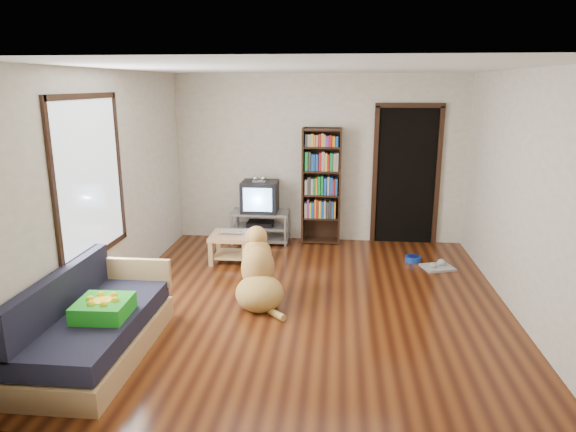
# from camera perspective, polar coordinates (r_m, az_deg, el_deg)

# --- Properties ---
(ground) EXTENTS (5.00, 5.00, 0.00)m
(ground) POSITION_cam_1_polar(r_m,az_deg,el_deg) (6.01, 2.25, -9.51)
(ground) COLOR #5D2A10
(ground) RESTS_ON ground
(ceiling) EXTENTS (5.00, 5.00, 0.00)m
(ceiling) POSITION_cam_1_polar(r_m,az_deg,el_deg) (5.49, 2.52, 16.14)
(ceiling) COLOR white
(ceiling) RESTS_ON ground
(wall_back) EXTENTS (4.50, 0.00, 4.50)m
(wall_back) POSITION_cam_1_polar(r_m,az_deg,el_deg) (8.07, 3.45, 6.32)
(wall_back) COLOR beige
(wall_back) RESTS_ON ground
(wall_front) EXTENTS (4.50, 0.00, 4.50)m
(wall_front) POSITION_cam_1_polar(r_m,az_deg,el_deg) (3.20, -0.33, -6.35)
(wall_front) COLOR beige
(wall_front) RESTS_ON ground
(wall_left) EXTENTS (0.00, 5.00, 5.00)m
(wall_left) POSITION_cam_1_polar(r_m,az_deg,el_deg) (6.16, -19.05, 3.01)
(wall_left) COLOR beige
(wall_left) RESTS_ON ground
(wall_right) EXTENTS (0.00, 5.00, 5.00)m
(wall_right) POSITION_cam_1_polar(r_m,az_deg,el_deg) (5.92, 24.69, 2.04)
(wall_right) COLOR beige
(wall_right) RESTS_ON ground
(green_cushion) EXTENTS (0.47, 0.47, 0.15)m
(green_cushion) POSITION_cam_1_polar(r_m,az_deg,el_deg) (4.94, -19.83, -9.61)
(green_cushion) COLOR green
(green_cushion) RESTS_ON sofa
(laptop) EXTENTS (0.36, 0.24, 0.03)m
(laptop) POSITION_cam_1_polar(r_m,az_deg,el_deg) (7.20, -6.43, -1.95)
(laptop) COLOR silver
(laptop) RESTS_ON coffee_table
(dog_bowl) EXTENTS (0.22, 0.22, 0.08)m
(dog_bowl) POSITION_cam_1_polar(r_m,az_deg,el_deg) (7.48, 13.70, -4.66)
(dog_bowl) COLOR #153A97
(dog_bowl) RESTS_ON ground
(grey_rag) EXTENTS (0.48, 0.42, 0.03)m
(grey_rag) POSITION_cam_1_polar(r_m,az_deg,el_deg) (7.31, 16.29, -5.51)
(grey_rag) COLOR #AAAAAA
(grey_rag) RESTS_ON ground
(window) EXTENTS (0.03, 1.46, 1.70)m
(window) POSITION_cam_1_polar(r_m,az_deg,el_deg) (5.67, -21.13, 3.97)
(window) COLOR white
(window) RESTS_ON wall_left
(doorway) EXTENTS (1.03, 0.05, 2.19)m
(doorway) POSITION_cam_1_polar(r_m,az_deg,el_deg) (8.13, 13.01, 4.75)
(doorway) COLOR black
(doorway) RESTS_ON wall_back
(tv_stand) EXTENTS (0.90, 0.45, 0.50)m
(tv_stand) POSITION_cam_1_polar(r_m,az_deg,el_deg) (8.12, -3.09, -1.05)
(tv_stand) COLOR #99999E
(tv_stand) RESTS_ON ground
(crt_tv) EXTENTS (0.55, 0.52, 0.58)m
(crt_tv) POSITION_cam_1_polar(r_m,az_deg,el_deg) (8.03, -3.11, 2.25)
(crt_tv) COLOR black
(crt_tv) RESTS_ON tv_stand
(bookshelf) EXTENTS (0.60, 0.30, 1.80)m
(bookshelf) POSITION_cam_1_polar(r_m,az_deg,el_deg) (7.96, 3.73, 4.02)
(bookshelf) COLOR black
(bookshelf) RESTS_ON ground
(sofa) EXTENTS (0.80, 1.80, 0.80)m
(sofa) POSITION_cam_1_polar(r_m,az_deg,el_deg) (5.13, -20.62, -11.64)
(sofa) COLOR tan
(sofa) RESTS_ON ground
(coffee_table) EXTENTS (0.55, 0.55, 0.40)m
(coffee_table) POSITION_cam_1_polar(r_m,az_deg,el_deg) (7.27, -6.35, -2.90)
(coffee_table) COLOR tan
(coffee_table) RESTS_ON ground
(dog) EXTENTS (0.67, 0.98, 0.87)m
(dog) POSITION_cam_1_polar(r_m,az_deg,el_deg) (5.90, -3.29, -6.63)
(dog) COLOR #B98947
(dog) RESTS_ON ground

